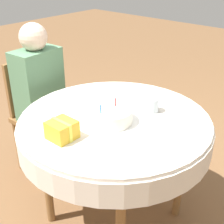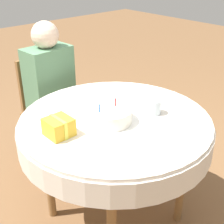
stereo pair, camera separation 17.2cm
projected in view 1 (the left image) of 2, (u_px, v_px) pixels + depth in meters
The scene contains 8 objects.
ground_plane at pixel (114, 216), 2.11m from camera, with size 12.00×12.00×0.00m, color brown.
dining_table at pixel (115, 131), 1.80m from camera, with size 1.10×1.10×0.76m.
chair at pixel (37, 112), 2.42m from camera, with size 0.39×0.39×0.89m.
person at pixel (41, 88), 2.27m from camera, with size 0.35×0.32×1.17m.
napkin at pixel (110, 122), 1.71m from camera, with size 0.30×0.30×0.00m.
birthday_cake at pixel (110, 115), 1.69m from camera, with size 0.25×0.25×0.12m.
drinking_glass at pixel (152, 105), 1.81m from camera, with size 0.08×0.08×0.09m.
gift_box at pixel (62, 130), 1.55m from camera, with size 0.13×0.13×0.10m.
Camera 1 is at (-1.18, -1.01, 1.60)m, focal length 50.00 mm.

